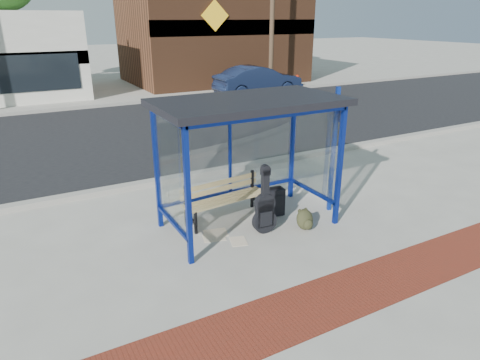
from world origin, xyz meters
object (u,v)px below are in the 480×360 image
suitcase (275,202)px  fire_hydrant (297,80)px  guitar_bag (265,210)px  backpack (305,220)px  bench (224,197)px  parked_car (258,81)px

suitcase → fire_hydrant: 17.04m
guitar_bag → backpack: bearing=-15.3°
bench → backpack: bearing=-51.3°
fire_hydrant → guitar_bag: bearing=-127.6°
bench → guitar_bag: size_ratio=1.43×
fire_hydrant → suitcase: bearing=-127.2°
backpack → parked_car: parked_car is taller
bench → guitar_bag: (0.39, -0.87, -0.01)m
fire_hydrant → backpack: bearing=-125.2°
bench → suitcase: (0.96, -0.35, -0.18)m
bench → backpack: bench is taller
suitcase → fire_hydrant: fire_hydrant is taller
suitcase → parked_car: (6.92, 12.23, 0.45)m
bench → guitar_bag: 0.96m
bench → fire_hydrant: 17.37m
guitar_bag → bench: bearing=118.9°
backpack → suitcase: bearing=104.7°
bench → fire_hydrant: size_ratio=2.58×
parked_car → fire_hydrant: (3.39, 1.35, -0.37)m
parked_car → fire_hydrant: bearing=-68.0°
parked_car → fire_hydrant: parked_car is taller
backpack → parked_car: (6.76, 13.02, 0.55)m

